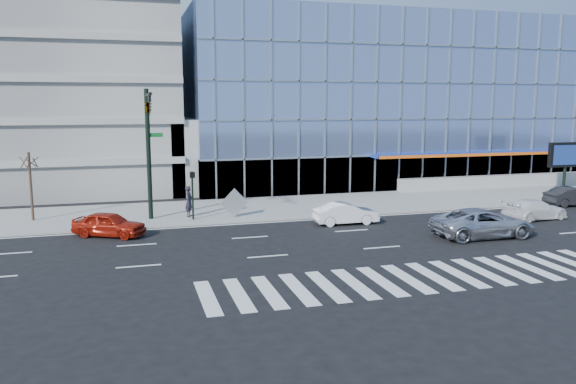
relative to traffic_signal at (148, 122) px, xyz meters
name	(u,v)px	position (x,y,z in m)	size (l,w,h in m)	color
ground	(352,231)	(11.00, -4.57, -6.16)	(160.00, 160.00, 0.00)	black
sidewalk	(308,205)	(11.00, 3.43, -6.09)	(120.00, 8.00, 0.15)	gray
theatre_building	(381,101)	(25.00, 21.43, 1.34)	(42.00, 26.00, 15.00)	#6C84B5
parking_garage	(33,72)	(-9.00, 21.43, 3.84)	(24.00, 24.00, 20.00)	gray
ramp_block	(204,154)	(5.00, 13.43, -3.16)	(6.00, 8.00, 6.00)	gray
retaining_wall	(552,179)	(35.00, 7.03, -5.51)	(30.00, 0.80, 1.00)	gray
traffic_signal	(148,122)	(0.00, 0.00, 0.00)	(1.14, 5.74, 8.00)	black
ped_signal_post	(193,188)	(2.50, 0.37, -4.02)	(0.30, 0.33, 3.00)	black
marquee_sign	(566,156)	(33.00, 3.42, -3.10)	(3.20, 0.43, 4.00)	black
street_tree_near	(29,162)	(-7.00, 2.93, -2.39)	(1.10, 1.10, 4.23)	#332319
silver_suv	(483,223)	(17.35, -7.97, -5.38)	(2.59, 5.62, 1.56)	silver
white_suv	(535,209)	(23.35, -4.82, -5.53)	(1.78, 4.38, 1.27)	white
white_sedan	(346,213)	(11.35, -2.77, -5.51)	(1.38, 3.95, 1.30)	white
dark_sedan	(573,196)	(29.35, -1.57, -5.48)	(1.44, 4.13, 1.36)	black
red_sedan	(109,224)	(-2.40, -2.14, -5.48)	(1.61, 4.00, 1.36)	#9E1A0C
pedestrian	(189,201)	(2.38, 1.42, -5.04)	(0.71, 0.47, 1.96)	black
tilted_panel	(234,203)	(5.10, 0.43, -5.10)	(1.30, 0.06, 1.30)	#999999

